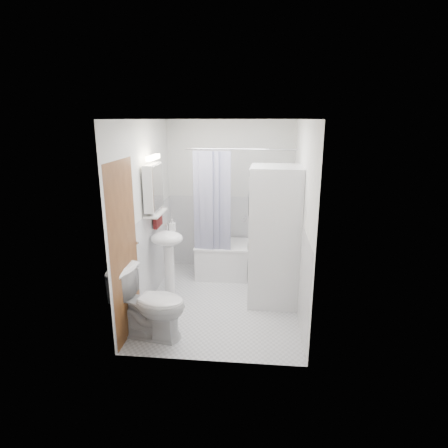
# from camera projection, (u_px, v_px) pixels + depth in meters

# --- Properties ---
(floor) EXTENTS (2.60, 2.60, 0.00)m
(floor) POSITION_uv_depth(u_px,v_px,m) (222.00, 302.00, 5.10)
(floor) COLOR silver
(floor) RESTS_ON ground
(room_walls) EXTENTS (2.60, 2.60, 2.60)m
(room_walls) POSITION_uv_depth(u_px,v_px,m) (222.00, 195.00, 4.70)
(room_walls) COLOR silver
(room_walls) RESTS_ON ground
(wainscot) EXTENTS (1.98, 2.58, 2.58)m
(wainscot) POSITION_uv_depth(u_px,v_px,m) (224.00, 253.00, 5.22)
(wainscot) COLOR white
(wainscot) RESTS_ON ground
(door) EXTENTS (0.05, 2.00, 2.00)m
(door) POSITION_uv_depth(u_px,v_px,m) (137.00, 243.00, 4.39)
(door) COLOR brown
(door) RESTS_ON ground
(bathtub) EXTENTS (1.38, 0.65, 0.53)m
(bathtub) POSITION_uv_depth(u_px,v_px,m) (240.00, 258.00, 5.88)
(bathtub) COLOR white
(bathtub) RESTS_ON ground
(tub_spout) EXTENTS (0.04, 0.12, 0.04)m
(tub_spout) POSITION_uv_depth(u_px,v_px,m) (254.00, 219.00, 6.03)
(tub_spout) COLOR silver
(tub_spout) RESTS_ON room_walls
(curtain_rod) EXTENTS (1.56, 0.02, 0.02)m
(curtain_rod) POSITION_uv_depth(u_px,v_px,m) (241.00, 149.00, 5.16)
(curtain_rod) COLOR silver
(curtain_rod) RESTS_ON room_walls
(shower_curtain) EXTENTS (0.55, 0.02, 1.45)m
(shower_curtain) POSITION_uv_depth(u_px,v_px,m) (212.00, 202.00, 5.41)
(shower_curtain) COLOR #16194E
(shower_curtain) RESTS_ON curtain_rod
(sink) EXTENTS (0.44, 0.37, 1.04)m
(sink) POSITION_uv_depth(u_px,v_px,m) (168.00, 249.00, 5.07)
(sink) COLOR white
(sink) RESTS_ON ground
(medicine_cabinet) EXTENTS (0.13, 0.50, 0.71)m
(medicine_cabinet) POSITION_uv_depth(u_px,v_px,m) (153.00, 186.00, 4.85)
(medicine_cabinet) COLOR white
(medicine_cabinet) RESTS_ON room_walls
(shelf) EXTENTS (0.18, 0.54, 0.02)m
(shelf) POSITION_uv_depth(u_px,v_px,m) (156.00, 213.00, 4.95)
(shelf) COLOR silver
(shelf) RESTS_ON room_walls
(shower_caddy) EXTENTS (0.22, 0.06, 0.02)m
(shower_caddy) POSITION_uv_depth(u_px,v_px,m) (258.00, 201.00, 5.93)
(shower_caddy) COLOR silver
(shower_caddy) RESTS_ON room_walls
(towel) EXTENTS (0.07, 0.31, 0.76)m
(towel) POSITION_uv_depth(u_px,v_px,m) (157.00, 200.00, 5.16)
(towel) COLOR #5B1C13
(towel) RESTS_ON room_walls
(washer_dryer) EXTENTS (0.68, 0.67, 1.84)m
(washer_dryer) POSITION_uv_depth(u_px,v_px,m) (274.00, 236.00, 4.90)
(washer_dryer) COLOR white
(washer_dryer) RESTS_ON ground
(toilet) EXTENTS (0.89, 0.59, 0.81)m
(toilet) POSITION_uv_depth(u_px,v_px,m) (150.00, 303.00, 4.20)
(toilet) COLOR white
(toilet) RESTS_ON ground
(soap_pump) EXTENTS (0.08, 0.17, 0.08)m
(soap_pump) POSITION_uv_depth(u_px,v_px,m) (173.00, 228.00, 5.15)
(soap_pump) COLOR gray
(soap_pump) RESTS_ON sink
(shelf_bottle) EXTENTS (0.07, 0.18, 0.07)m
(shelf_bottle) POSITION_uv_depth(u_px,v_px,m) (153.00, 212.00, 4.80)
(shelf_bottle) COLOR gray
(shelf_bottle) RESTS_ON shelf
(shelf_cup) EXTENTS (0.10, 0.09, 0.10)m
(shelf_cup) POSITION_uv_depth(u_px,v_px,m) (158.00, 206.00, 5.05)
(shelf_cup) COLOR gray
(shelf_cup) RESTS_ON shelf
(shampoo_a) EXTENTS (0.13, 0.17, 0.13)m
(shampoo_a) POSITION_uv_depth(u_px,v_px,m) (252.00, 196.00, 5.92)
(shampoo_a) COLOR gray
(shampoo_a) RESTS_ON shower_caddy
(shampoo_b) EXTENTS (0.08, 0.21, 0.08)m
(shampoo_b) POSITION_uv_depth(u_px,v_px,m) (259.00, 198.00, 5.92)
(shampoo_b) COLOR #2B55AD
(shampoo_b) RESTS_ON shower_caddy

